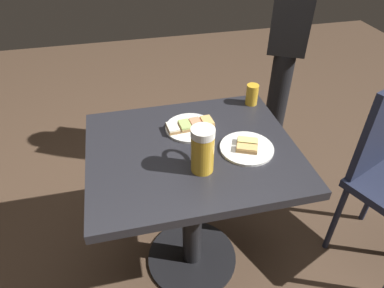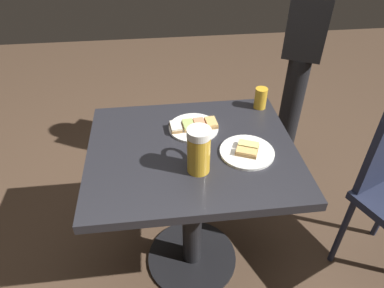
{
  "view_description": "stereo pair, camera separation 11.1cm",
  "coord_description": "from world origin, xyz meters",
  "px_view_note": "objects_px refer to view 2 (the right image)",
  "views": [
    {
      "loc": [
        -0.23,
        -0.99,
        1.53
      ],
      "look_at": [
        0.0,
        0.0,
        0.73
      ],
      "focal_mm": 32.18,
      "sensor_mm": 36.0,
      "label": 1
    },
    {
      "loc": [
        -0.12,
        -1.01,
        1.53
      ],
      "look_at": [
        0.0,
        0.0,
        0.73
      ],
      "focal_mm": 32.18,
      "sensor_mm": 36.0,
      "label": 2
    }
  ],
  "objects_px": {
    "plate_near": "(194,127)",
    "beer_mug": "(198,150)",
    "plate_far": "(247,151)",
    "beer_glass_small": "(261,98)",
    "patron_standing": "(309,27)"
  },
  "relations": [
    {
      "from": "plate_near",
      "to": "beer_mug",
      "type": "distance_m",
      "value": 0.25
    },
    {
      "from": "plate_near",
      "to": "beer_mug",
      "type": "bearing_deg",
      "value": -93.24
    },
    {
      "from": "plate_near",
      "to": "plate_far",
      "type": "relative_size",
      "value": 1.0
    },
    {
      "from": "beer_glass_small",
      "to": "beer_mug",
      "type": "bearing_deg",
      "value": -131.23
    },
    {
      "from": "beer_mug",
      "to": "beer_glass_small",
      "type": "relative_size",
      "value": 1.85
    },
    {
      "from": "plate_far",
      "to": "beer_glass_small",
      "type": "bearing_deg",
      "value": 66.49
    },
    {
      "from": "plate_near",
      "to": "beer_mug",
      "type": "relative_size",
      "value": 1.17
    },
    {
      "from": "beer_mug",
      "to": "beer_glass_small",
      "type": "xyz_separation_m",
      "value": [
        0.32,
        0.37,
        -0.04
      ]
    },
    {
      "from": "plate_far",
      "to": "patron_standing",
      "type": "xyz_separation_m",
      "value": [
        0.44,
        0.64,
        0.22
      ]
    },
    {
      "from": "plate_near",
      "to": "beer_glass_small",
      "type": "xyz_separation_m",
      "value": [
        0.31,
        0.13,
        0.04
      ]
    },
    {
      "from": "patron_standing",
      "to": "beer_mug",
      "type": "bearing_deg",
      "value": -14.29
    },
    {
      "from": "plate_near",
      "to": "patron_standing",
      "type": "bearing_deg",
      "value": 36.54
    },
    {
      "from": "beer_mug",
      "to": "beer_glass_small",
      "type": "height_order",
      "value": "beer_mug"
    },
    {
      "from": "plate_near",
      "to": "patron_standing",
      "type": "distance_m",
      "value": 0.8
    },
    {
      "from": "plate_near",
      "to": "patron_standing",
      "type": "xyz_separation_m",
      "value": [
        0.62,
        0.46,
        0.22
      ]
    }
  ]
}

